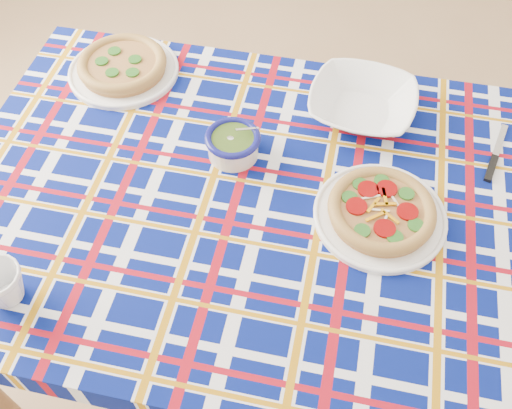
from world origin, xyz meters
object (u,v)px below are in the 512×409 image
(dining_table, at_px, (292,223))
(serving_bowl, at_px, (362,104))
(mug, at_px, (2,285))
(main_focaccia_plate, at_px, (381,210))
(pesto_bowl, at_px, (233,143))

(dining_table, xyz_separation_m, serving_bowl, (0.09, 0.30, 0.10))
(dining_table, xyz_separation_m, mug, (-0.45, -0.35, 0.11))
(main_focaccia_plate, xyz_separation_m, pesto_bowl, (-0.33, 0.08, 0.01))
(pesto_bowl, height_order, serving_bowl, pesto_bowl)
(dining_table, relative_size, mug, 17.13)
(serving_bowl, xyz_separation_m, mug, (-0.53, -0.64, 0.01))
(dining_table, bearing_deg, main_focaccia_plate, -0.10)
(dining_table, bearing_deg, mug, -146.01)
(mug, bearing_deg, dining_table, 40.77)
(dining_table, height_order, pesto_bowl, pesto_bowl)
(serving_bowl, distance_m, mug, 0.84)
(serving_bowl, height_order, mug, mug)
(main_focaccia_plate, bearing_deg, dining_table, -176.25)
(main_focaccia_plate, bearing_deg, serving_bowl, 106.97)
(serving_bowl, bearing_deg, main_focaccia_plate, -73.03)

